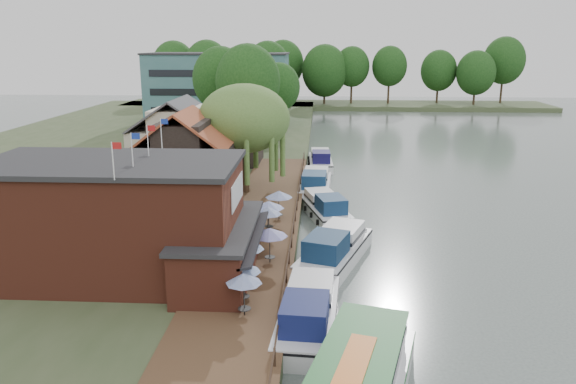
{
  "coord_description": "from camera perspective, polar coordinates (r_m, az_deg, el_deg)",
  "views": [
    {
      "loc": [
        -3.45,
        -33.11,
        15.1
      ],
      "look_at": [
        -6.0,
        12.0,
        3.0
      ],
      "focal_mm": 35.0,
      "sensor_mm": 36.0,
      "label": 1
    }
  ],
  "objects": [
    {
      "name": "ground",
      "position": [
        36.55,
        8.48,
        -9.58
      ],
      "size": [
        260.0,
        260.0,
        0.0
      ],
      "primitive_type": "plane",
      "color": "#4B5753",
      "rests_on": "ground"
    },
    {
      "name": "land_bank",
      "position": [
        74.55,
        -17.72,
        2.98
      ],
      "size": [
        50.0,
        140.0,
        1.0
      ],
      "primitive_type": "cube",
      "color": "#384728",
      "rests_on": "ground"
    },
    {
      "name": "quay_deck",
      "position": [
        45.57,
        -2.66,
        -2.98
      ],
      "size": [
        6.0,
        50.0,
        0.1
      ],
      "primitive_type": "cube",
      "color": "#47301E",
      "rests_on": "land_bank"
    },
    {
      "name": "quay_rail",
      "position": [
        45.72,
        0.77,
        -2.31
      ],
      "size": [
        0.2,
        49.0,
        1.0
      ],
      "primitive_type": null,
      "color": "black",
      "rests_on": "land_bank"
    },
    {
      "name": "pub",
      "position": [
        35.38,
        -14.29,
        -2.67
      ],
      "size": [
        20.0,
        11.0,
        7.3
      ],
      "primitive_type": null,
      "color": "maroon",
      "rests_on": "land_bank"
    },
    {
      "name": "hotel_block",
      "position": [
        105.07,
        -7.06,
        10.54
      ],
      "size": [
        25.4,
        12.4,
        12.3
      ],
      "primitive_type": null,
      "color": "#38666B",
      "rests_on": "land_bank"
    },
    {
      "name": "cottage_a",
      "position": [
        49.5,
        -10.34,
        3.27
      ],
      "size": [
        8.6,
        7.6,
        8.5
      ],
      "primitive_type": null,
      "color": "black",
      "rests_on": "land_bank"
    },
    {
      "name": "cottage_b",
      "position": [
        59.75,
        -10.95,
        5.23
      ],
      "size": [
        9.6,
        8.6,
        8.5
      ],
      "primitive_type": null,
      "color": "beige",
      "rests_on": "land_bank"
    },
    {
      "name": "cottage_c",
      "position": [
        67.67,
        -5.81,
        6.55
      ],
      "size": [
        7.6,
        7.6,
        8.5
      ],
      "primitive_type": null,
      "color": "black",
      "rests_on": "land_bank"
    },
    {
      "name": "willow",
      "position": [
        53.33,
        -4.43,
        5.35
      ],
      "size": [
        8.6,
        8.6,
        10.43
      ],
      "primitive_type": null,
      "color": "#476B2D",
      "rests_on": "land_bank"
    },
    {
      "name": "umbrella_0",
      "position": [
        30.01,
        -4.48,
        -10.32
      ],
      "size": [
        1.94,
        1.94,
        2.38
      ],
      "primitive_type": null,
      "color": "navy",
      "rests_on": "quay_deck"
    },
    {
      "name": "umbrella_1",
      "position": [
        31.37,
        -4.57,
        -9.16
      ],
      "size": [
        2.0,
        2.0,
        2.38
      ],
      "primitive_type": null,
      "color": "navy",
      "rests_on": "quay_deck"
    },
    {
      "name": "umbrella_2",
      "position": [
        34.58,
        -4.15,
        -6.8
      ],
      "size": [
        2.12,
        2.12,
        2.38
      ],
      "primitive_type": null,
      "color": "#1B4495",
      "rests_on": "quay_deck"
    },
    {
      "name": "umbrella_3",
      "position": [
        36.73,
        -1.86,
        -5.43
      ],
      "size": [
        2.38,
        2.38,
        2.38
      ],
      "primitive_type": null,
      "color": "navy",
      "rests_on": "quay_deck"
    },
    {
      "name": "umbrella_4",
      "position": [
        41.25,
        -2.06,
        -3.11
      ],
      "size": [
        2.06,
        2.06,
        2.38
      ],
      "primitive_type": null,
      "color": "navy",
      "rests_on": "quay_deck"
    },
    {
      "name": "umbrella_5",
      "position": [
        42.74,
        -1.97,
        -2.46
      ],
      "size": [
        2.37,
        2.37,
        2.38
      ],
      "primitive_type": null,
      "color": "#1B3498",
      "rests_on": "quay_deck"
    },
    {
      "name": "umbrella_6",
      "position": [
        45.61,
        -0.94,
        -1.33
      ],
      "size": [
        2.23,
        2.23,
        2.38
      ],
      "primitive_type": null,
      "color": "navy",
      "rests_on": "quay_deck"
    },
    {
      "name": "cruiser_0",
      "position": [
        30.96,
        2.08,
        -11.55
      ],
      "size": [
        4.1,
        10.63,
        2.55
      ],
      "primitive_type": null,
      "rotation": [
        0.0,
        0.0,
        -0.07
      ],
      "color": "silver",
      "rests_on": "ground"
    },
    {
      "name": "cruiser_1",
      "position": [
        39.76,
        4.8,
        -5.33
      ],
      "size": [
        6.72,
        11.33,
        2.65
      ],
      "primitive_type": null,
      "rotation": [
        0.0,
        0.0,
        -0.32
      ],
      "color": "white",
      "rests_on": "ground"
    },
    {
      "name": "cruiser_2",
      "position": [
        49.86,
        3.78,
        -1.26
      ],
      "size": [
        5.66,
        10.23,
        2.36
      ],
      "primitive_type": null,
      "rotation": [
        0.0,
        0.0,
        0.27
      ],
      "color": "white",
      "rests_on": "ground"
    },
    {
      "name": "cruiser_3",
      "position": [
        57.88,
        2.79,
        1.16
      ],
      "size": [
        3.87,
        10.6,
        2.56
      ],
      "primitive_type": null,
      "rotation": [
        0.0,
        0.0,
        -0.05
      ],
      "color": "white",
      "rests_on": "ground"
    },
    {
      "name": "cruiser_4",
      "position": [
        70.01,
        3.33,
        3.48
      ],
      "size": [
        3.45,
        9.7,
        2.31
      ],
      "primitive_type": null,
      "rotation": [
        0.0,
        0.0,
        0.04
      ],
      "color": "white",
      "rests_on": "ground"
    },
    {
      "name": "bank_tree_0",
      "position": [
        75.95,
        -4.07,
        9.59
      ],
      "size": [
        8.59,
        8.59,
        14.0
      ],
      "primitive_type": null,
      "color": "#143811",
      "rests_on": "land_bank"
    },
    {
      "name": "bank_tree_1",
      "position": [
        82.94,
        -6.79,
        9.84
      ],
      "size": [
        8.12,
        8.12,
        13.62
      ],
      "primitive_type": null,
      "color": "#143811",
      "rests_on": "land_bank"
    },
    {
      "name": "bank_tree_2",
      "position": [
        92.23,
        -0.91,
        9.64
      ],
      "size": [
        6.79,
        6.79,
        11.0
      ],
      "primitive_type": null,
      "color": "#143811",
      "rests_on": "land_bank"
    },
    {
      "name": "bank_tree_3",
      "position": [
        110.29,
        -2.05,
        11.4
      ],
      "size": [
        8.4,
        8.4,
        14.41
      ],
      "primitive_type": null,
      "color": "#143811",
      "rests_on": "land_bank"
    },
    {
      "name": "bank_tree_4",
      "position": [
        118.34,
        -2.67,
        11.01
      ],
      "size": [
        6.32,
        6.32,
        11.83
      ],
      "primitive_type": null,
      "color": "#143811",
      "rests_on": "land_bank"
    },
    {
      "name": "bank_tree_5",
      "position": [
        129.17,
        -1.87,
        11.71
      ],
      "size": [
        8.25,
        8.25,
        13.44
      ],
      "primitive_type": null,
      "color": "#143811",
      "rests_on": "land_bank"
    }
  ]
}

